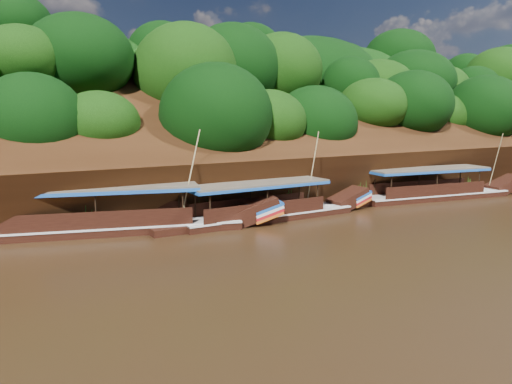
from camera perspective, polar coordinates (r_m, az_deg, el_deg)
ground at (r=26.86m, az=12.53°, el=-5.71°), size 160.00×160.00×0.00m
riverbank at (r=45.57m, az=-7.17°, el=2.90°), size 120.00×30.06×19.40m
boat_0 at (r=42.18m, az=20.63°, el=0.06°), size 15.43×4.25×5.57m
boat_1 at (r=32.07m, az=2.54°, el=-2.07°), size 14.19×2.77×6.00m
boat_2 at (r=29.43m, az=-14.20°, el=-3.27°), size 16.98×6.65×6.28m
reeds at (r=32.77m, az=-1.74°, el=-1.26°), size 49.33×1.97×2.03m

